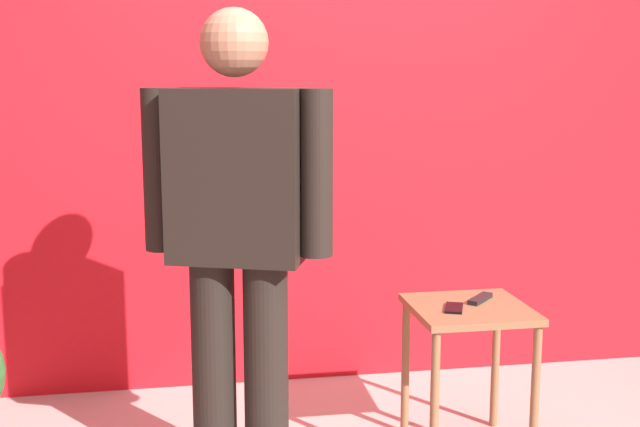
{
  "coord_description": "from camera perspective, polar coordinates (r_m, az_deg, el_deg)",
  "views": [
    {
      "loc": [
        -0.74,
        -2.69,
        1.61
      ],
      "look_at": [
        -0.17,
        0.55,
        1.03
      ],
      "focal_mm": 46.58,
      "sensor_mm": 36.0,
      "label": 1
    }
  ],
  "objects": [
    {
      "name": "side_table",
      "position": [
        3.55,
        10.18,
        -8.04
      ],
      "size": [
        0.48,
        0.48,
        0.64
      ],
      "color": "olive",
      "rests_on": "ground_plane"
    },
    {
      "name": "standing_person",
      "position": [
        3.09,
        -5.69,
        -1.07
      ],
      "size": [
        0.71,
        0.4,
        1.83
      ],
      "color": "black",
      "rests_on": "ground_plane"
    },
    {
      "name": "tv_remote",
      "position": [
        3.59,
        10.94,
        -5.77
      ],
      "size": [
        0.15,
        0.15,
        0.02
      ],
      "primitive_type": "cube",
      "rotation": [
        0.0,
        0.0,
        -0.76
      ],
      "color": "black",
      "rests_on": "side_table"
    },
    {
      "name": "cell_phone",
      "position": [
        3.46,
        9.18,
        -6.42
      ],
      "size": [
        0.12,
        0.16,
        0.01
      ],
      "primitive_type": "cube",
      "rotation": [
        0.0,
        0.0,
        -0.38
      ],
      "color": "black",
      "rests_on": "side_table"
    },
    {
      "name": "back_wall_red",
      "position": [
        4.23,
        0.13,
        8.34
      ],
      "size": [
        4.78,
        0.12,
        2.98
      ],
      "primitive_type": "cube",
      "color": "red",
      "rests_on": "ground_plane"
    }
  ]
}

